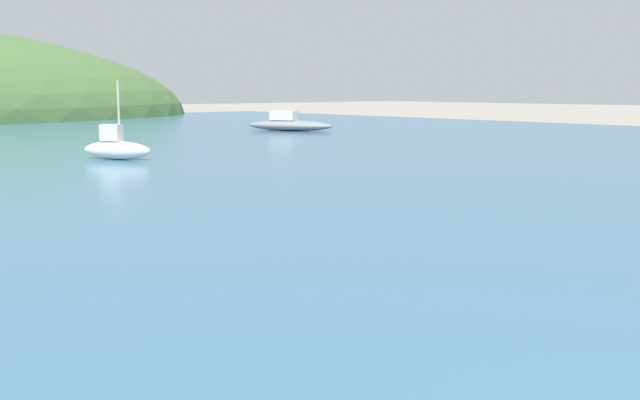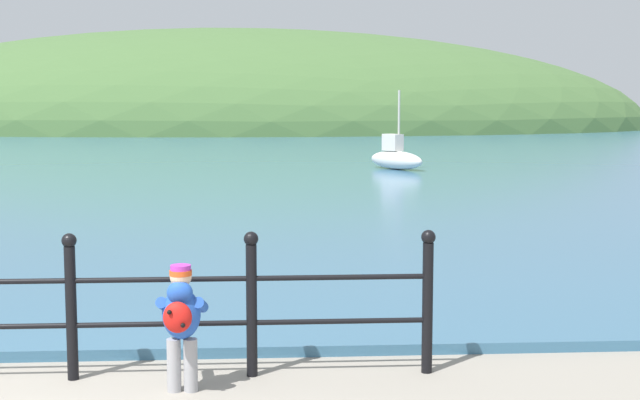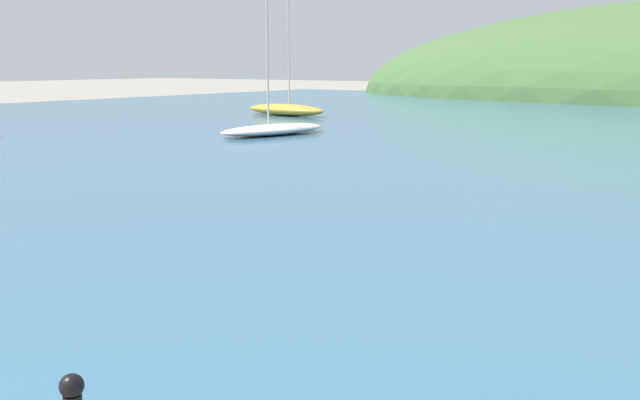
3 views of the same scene
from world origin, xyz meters
name	(u,v)px [view 2 (image 2 of 3)]	position (x,y,z in m)	size (l,w,h in m)	color
water	(212,153)	(0.00, 32.00, 0.05)	(80.00, 60.00, 0.10)	#386684
far_hillside	(236,129)	(0.00, 65.31, 0.00)	(65.75, 36.16, 15.63)	#476B38
child_in_coat	(181,316)	(1.50, 1.12, 0.61)	(0.39, 0.54, 1.00)	#99999E
boat_red_dinghy	(396,158)	(6.34, 22.22, 0.47)	(1.78, 2.37, 2.49)	silver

